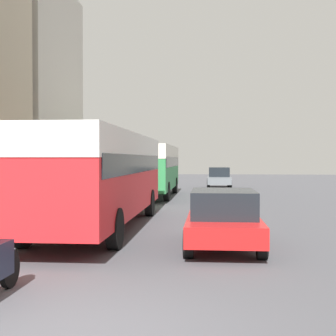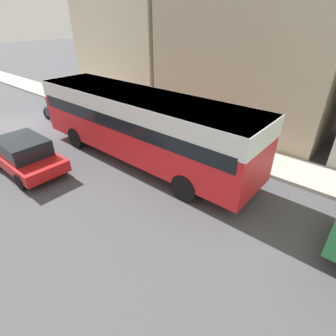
% 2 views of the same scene
% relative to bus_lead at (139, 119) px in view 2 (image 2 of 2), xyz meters
% --- Properties ---
extents(ground_plane, '(120.00, 120.00, 0.00)m').
position_rel_bus_lead_xyz_m(ground_plane, '(1.79, -8.84, -1.92)').
color(ground_plane, '#47474C').
extents(sidewalk, '(2.20, 120.00, 0.15)m').
position_rel_bus_lead_xyz_m(sidewalk, '(-3.31, -8.84, -1.84)').
color(sidewalk, '#B2ADA3').
rests_on(sidewalk, ground_plane).
extents(building_corner, '(6.60, 7.54, 10.69)m').
position_rel_bus_lead_xyz_m(building_corner, '(-7.71, -7.36, 3.43)').
color(building_corner, beige).
rests_on(building_corner, ground_plane).
extents(building_midblock, '(6.28, 9.10, 11.60)m').
position_rel_bus_lead_xyz_m(building_midblock, '(-7.55, 1.30, 3.88)').
color(building_midblock, '#BCAD93').
rests_on(building_midblock, ground_plane).
extents(bus_lead, '(2.56, 10.69, 2.94)m').
position_rel_bus_lead_xyz_m(bus_lead, '(0.00, 0.00, 0.00)').
color(bus_lead, red).
rests_on(bus_lead, ground_plane).
extents(motorcycle_behind_lead, '(0.38, 2.24, 1.73)m').
position_rel_bus_lead_xyz_m(motorcycle_behind_lead, '(0.03, -7.56, -1.23)').
color(motorcycle_behind_lead, '#1E2338').
rests_on(motorcycle_behind_lead, ground_plane).
extents(car_far_curb, '(1.81, 3.85, 1.41)m').
position_rel_bus_lead_xyz_m(car_far_curb, '(3.73, -2.91, -1.18)').
color(car_far_curb, red).
rests_on(car_far_curb, ground_plane).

